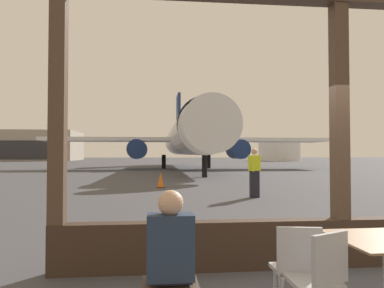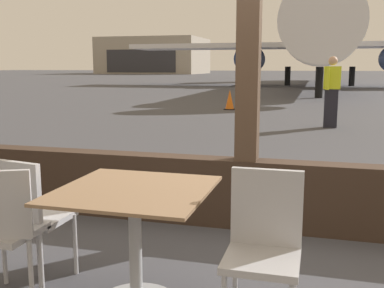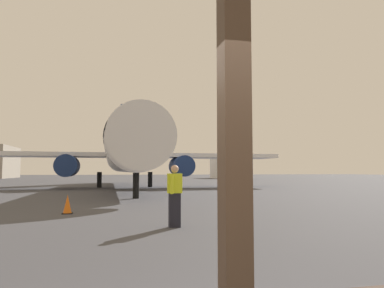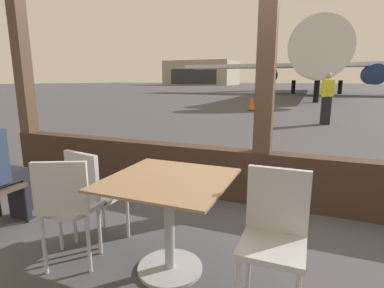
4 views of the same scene
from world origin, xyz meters
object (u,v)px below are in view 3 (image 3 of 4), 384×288
Objects in this scene: traffic_cone at (67,205)px; airplane at (126,152)px; ground_crew_worker at (175,195)px; fuel_storage_tank at (231,168)px.

airplane is at bearing 81.48° from traffic_cone.
fuel_storage_tank is (24.49, 66.08, 1.31)m from ground_crew_worker.
traffic_cone is 0.07× the size of fuel_storage_tank.
fuel_storage_tank reaches higher than ground_crew_worker.
ground_crew_worker is 2.49× the size of traffic_cone.
airplane is 48.83m from fuel_storage_tank.
traffic_cone is (-3.28, 4.02, -0.57)m from ground_crew_worker.
airplane is at bearing 90.69° from ground_crew_worker.
ground_crew_worker is 0.18× the size of fuel_storage_tank.
airplane is 24.14m from ground_crew_worker.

